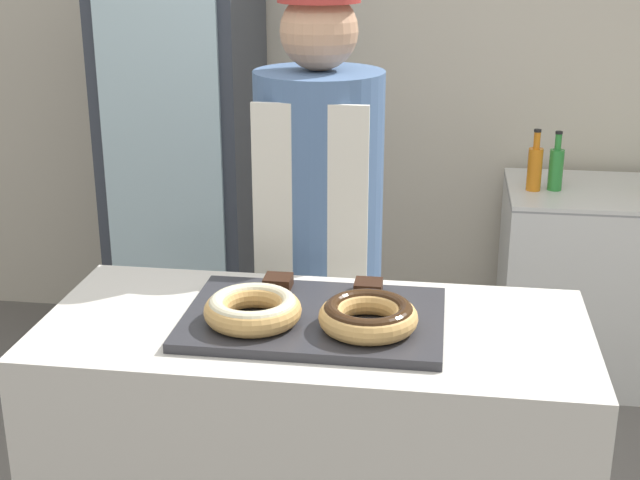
{
  "coord_description": "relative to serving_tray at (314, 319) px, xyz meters",
  "views": [
    {
      "loc": [
        0.3,
        -1.96,
        1.86
      ],
      "look_at": [
        0.0,
        0.1,
        1.13
      ],
      "focal_mm": 50.0,
      "sensor_mm": 36.0,
      "label": 1
    }
  ],
  "objects": [
    {
      "name": "donut_chocolate_glaze",
      "position": [
        0.14,
        -0.06,
        0.05
      ],
      "size": [
        0.23,
        0.23,
        0.06
      ],
      "color": "tan",
      "rests_on": "serving_tray"
    },
    {
      "name": "chest_freezer",
      "position": [
        1.1,
        1.74,
        -0.54
      ],
      "size": [
        1.08,
        0.61,
        0.84
      ],
      "color": "silver",
      "rests_on": "ground_plane"
    },
    {
      "name": "bottle_green_b",
      "position": [
        0.75,
        1.71,
        -0.03
      ],
      "size": [
        0.06,
        0.06,
        0.25
      ],
      "color": "#2D8C38",
      "rests_on": "chest_freezer"
    },
    {
      "name": "brownie_back_right",
      "position": [
        0.12,
        0.15,
        0.03
      ],
      "size": [
        0.07,
        0.07,
        0.03
      ],
      "color": "black",
      "rests_on": "serving_tray"
    },
    {
      "name": "wall_back",
      "position": [
        0.0,
        2.13,
        0.38
      ],
      "size": [
        8.0,
        0.06,
        2.7
      ],
      "color": "beige",
      "rests_on": "ground_plane"
    },
    {
      "name": "brownie_back_left",
      "position": [
        -0.12,
        0.15,
        0.03
      ],
      "size": [
        0.07,
        0.07,
        0.03
      ],
      "color": "black",
      "rests_on": "serving_tray"
    },
    {
      "name": "donut_light_glaze",
      "position": [
        -0.14,
        -0.06,
        0.05
      ],
      "size": [
        0.23,
        0.23,
        0.06
      ],
      "color": "tan",
      "rests_on": "serving_tray"
    },
    {
      "name": "serving_tray",
      "position": [
        0.0,
        0.0,
        0.0
      ],
      "size": [
        0.63,
        0.43,
        0.02
      ],
      "color": "#2D2D33",
      "rests_on": "display_counter"
    },
    {
      "name": "beverage_fridge",
      "position": [
        -0.83,
        1.73,
        -0.08
      ],
      "size": [
        0.6,
        0.68,
        1.78
      ],
      "color": "#333842",
      "rests_on": "ground_plane"
    },
    {
      "name": "bottle_orange",
      "position": [
        0.66,
        1.69,
        -0.03
      ],
      "size": [
        0.06,
        0.06,
        0.26
      ],
      "color": "orange",
      "rests_on": "chest_freezer"
    },
    {
      "name": "baker_person",
      "position": [
        -0.08,
        0.62,
        -0.05
      ],
      "size": [
        0.39,
        0.39,
        1.74
      ],
      "color": "#4C4C51",
      "rests_on": "ground_plane"
    }
  ]
}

